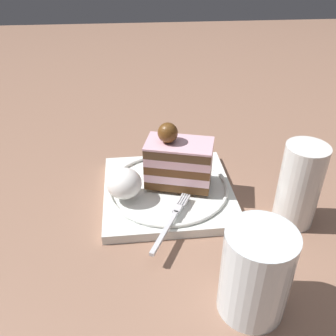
{
  "coord_description": "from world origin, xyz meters",
  "views": [
    {
      "loc": [
        -0.43,
        0.05,
        0.34
      ],
      "look_at": [
        0.01,
        0.01,
        0.05
      ],
      "focal_mm": 39.48,
      "sensor_mm": 36.0,
      "label": 1
    }
  ],
  "objects_px": {
    "cake_slice": "(178,161)",
    "fork": "(172,220)",
    "drink_glass_near": "(299,189)",
    "dessert_plate": "(168,190)",
    "drink_glass_far": "(255,277)",
    "whipped_cream_dollop": "(124,183)"
  },
  "relations": [
    {
      "from": "cake_slice",
      "to": "drink_glass_far",
      "type": "bearing_deg",
      "value": -165.19
    },
    {
      "from": "cake_slice",
      "to": "fork",
      "type": "xyz_separation_m",
      "value": [
        -0.09,
        0.02,
        -0.03
      ]
    },
    {
      "from": "cake_slice",
      "to": "drink_glass_near",
      "type": "bearing_deg",
      "value": -116.79
    },
    {
      "from": "cake_slice",
      "to": "whipped_cream_dollop",
      "type": "height_order",
      "value": "cake_slice"
    },
    {
      "from": "fork",
      "to": "drink_glass_near",
      "type": "bearing_deg",
      "value": -86.29
    },
    {
      "from": "fork",
      "to": "drink_glass_far",
      "type": "bearing_deg",
      "value": -148.73
    },
    {
      "from": "cake_slice",
      "to": "drink_glass_far",
      "type": "relative_size",
      "value": 1.02
    },
    {
      "from": "dessert_plate",
      "to": "drink_glass_far",
      "type": "height_order",
      "value": "drink_glass_far"
    },
    {
      "from": "cake_slice",
      "to": "fork",
      "type": "bearing_deg",
      "value": 168.28
    },
    {
      "from": "cake_slice",
      "to": "fork",
      "type": "distance_m",
      "value": 0.1
    },
    {
      "from": "dessert_plate",
      "to": "drink_glass_near",
      "type": "distance_m",
      "value": 0.19
    },
    {
      "from": "dessert_plate",
      "to": "fork",
      "type": "bearing_deg",
      "value": 178.18
    },
    {
      "from": "drink_glass_near",
      "to": "drink_glass_far",
      "type": "distance_m",
      "value": 0.16
    },
    {
      "from": "dessert_plate",
      "to": "cake_slice",
      "type": "distance_m",
      "value": 0.05
    },
    {
      "from": "dessert_plate",
      "to": "drink_glass_far",
      "type": "distance_m",
      "value": 0.22
    },
    {
      "from": "fork",
      "to": "cake_slice",
      "type": "bearing_deg",
      "value": -11.72
    },
    {
      "from": "whipped_cream_dollop",
      "to": "fork",
      "type": "xyz_separation_m",
      "value": [
        -0.06,
        -0.06,
        -0.02
      ]
    },
    {
      "from": "whipped_cream_dollop",
      "to": "fork",
      "type": "relative_size",
      "value": 0.44
    },
    {
      "from": "fork",
      "to": "whipped_cream_dollop",
      "type": "bearing_deg",
      "value": 44.68
    },
    {
      "from": "dessert_plate",
      "to": "cake_slice",
      "type": "xyz_separation_m",
      "value": [
        0.01,
        -0.02,
        0.05
      ]
    },
    {
      "from": "cake_slice",
      "to": "fork",
      "type": "relative_size",
      "value": 0.93
    },
    {
      "from": "fork",
      "to": "drink_glass_near",
      "type": "distance_m",
      "value": 0.17
    }
  ]
}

